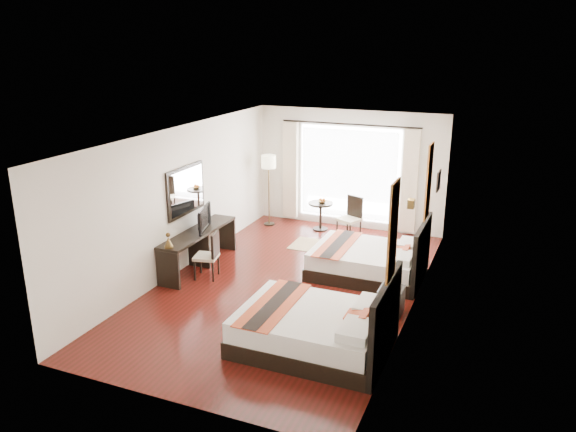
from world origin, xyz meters
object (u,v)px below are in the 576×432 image
at_px(floor_lamp, 269,166).
at_px(side_table, 321,216).
at_px(console_desk, 199,249).
at_px(fruit_bowl, 322,202).
at_px(window_chair, 349,226).
at_px(nightstand, 391,301).
at_px(vase, 390,287).
at_px(bed_far, 371,261).
at_px(television, 201,218).
at_px(bed_near, 318,328).
at_px(desk_chair, 208,264).
at_px(table_lamp, 394,270).

height_order(floor_lamp, side_table, floor_lamp).
bearing_deg(floor_lamp, console_desk, -93.72).
height_order(fruit_bowl, window_chair, window_chair).
distance_m(nightstand, vase, 0.40).
xyz_separation_m(bed_far, television, (-3.24, -0.80, 0.69)).
distance_m(bed_near, desk_chair, 3.21).
height_order(bed_far, nightstand, bed_far).
bearing_deg(nightstand, fruit_bowl, 124.42).
height_order(vase, side_table, side_table).
distance_m(console_desk, fruit_bowl, 3.42).
distance_m(bed_far, console_desk, 3.37).
height_order(console_desk, floor_lamp, floor_lamp).
height_order(television, floor_lamp, floor_lamp).
bearing_deg(nightstand, table_lamp, 90.86).
relative_size(floor_lamp, fruit_bowl, 8.95).
bearing_deg(table_lamp, floor_lamp, 138.28).
bearing_deg(television, table_lamp, -113.62).
relative_size(nightstand, window_chair, 0.50).
bearing_deg(side_table, floor_lamp, -174.11).
bearing_deg(console_desk, television, 76.87).
relative_size(television, desk_chair, 0.90).
bearing_deg(television, bed_near, -139.59).
relative_size(table_lamp, television, 0.41).
distance_m(console_desk, television, 0.62).
xyz_separation_m(bed_near, floor_lamp, (-3.01, 4.94, 1.14)).
relative_size(table_lamp, console_desk, 0.15).
xyz_separation_m(console_desk, television, (0.02, 0.09, 0.61)).
bearing_deg(vase, table_lamp, 93.59).
xyz_separation_m(console_desk, floor_lamp, (0.19, 2.94, 1.08)).
bearing_deg(desk_chair, table_lamp, 167.02).
bearing_deg(floor_lamp, bed_near, -58.63).
bearing_deg(bed_far, vase, -65.84).
xyz_separation_m(nightstand, console_desk, (-3.96, 0.53, 0.15)).
height_order(bed_far, desk_chair, bed_far).
height_order(vase, desk_chair, desk_chair).
distance_m(bed_near, side_table, 5.37).
relative_size(console_desk, television, 2.69).
bearing_deg(nightstand, desk_chair, 177.85).
relative_size(floor_lamp, side_table, 2.58).
distance_m(bed_near, vase, 1.51).
relative_size(vase, television, 0.17).
distance_m(fruit_bowl, window_chair, 0.90).
xyz_separation_m(table_lamp, window_chair, (-1.69, 3.19, -0.44)).
xyz_separation_m(nightstand, table_lamp, (-0.00, 0.11, 0.50)).
xyz_separation_m(bed_near, nightstand, (0.75, 1.48, -0.09)).
distance_m(bed_near, television, 3.87).
relative_size(table_lamp, desk_chair, 0.37).
bearing_deg(vase, side_table, 123.44).
height_order(bed_far, television, television).
height_order(nightstand, vase, vase).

